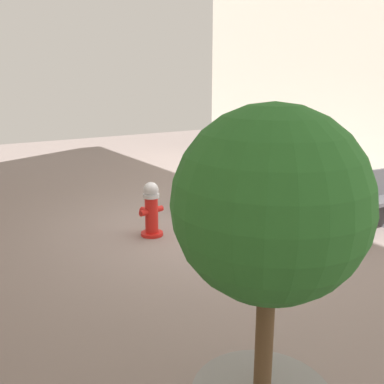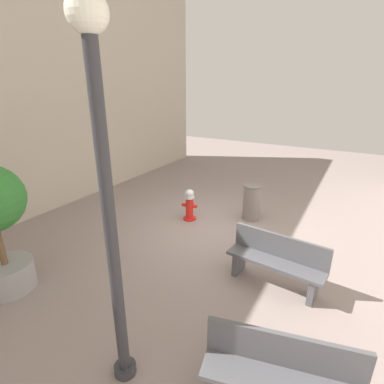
{
  "view_description": "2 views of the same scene",
  "coord_description": "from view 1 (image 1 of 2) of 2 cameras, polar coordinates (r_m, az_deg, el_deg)",
  "views": [
    {
      "loc": [
        3.79,
        5.74,
        2.42
      ],
      "look_at": [
        0.52,
        0.59,
        0.82
      ],
      "focal_mm": 41.25,
      "sensor_mm": 36.0,
      "label": 1
    },
    {
      "loc": [
        -2.92,
        6.19,
        3.5
      ],
      "look_at": [
        0.48,
        0.32,
        1.0
      ],
      "focal_mm": 27.68,
      "sensor_mm": 36.0,
      "label": 2
    }
  ],
  "objects": [
    {
      "name": "ground_plane",
      "position": [
        7.29,
        0.99,
        -4.72
      ],
      "size": [
        23.4,
        23.4,
        0.0
      ],
      "primitive_type": "plane",
      "color": "gray"
    },
    {
      "name": "fire_hydrant",
      "position": [
        6.88,
        -5.3,
        -2.21
      ],
      "size": [
        0.44,
        0.41,
        0.86
      ],
      "color": "red",
      "rests_on": "ground_plane"
    },
    {
      "name": "bench_near",
      "position": [
        7.41,
        20.12,
        -1.27
      ],
      "size": [
        1.78,
        0.61,
        0.95
      ],
      "color": "#4C4C51",
      "rests_on": "ground_plane"
    },
    {
      "name": "planter_tree",
      "position": [
        2.59,
        9.8,
        -8.57
      ],
      "size": [
        1.12,
        1.12,
        2.3
      ],
      "color": "gray",
      "rests_on": "ground_plane"
    },
    {
      "name": "trash_bin",
      "position": [
        8.28,
        0.8,
        1.16
      ],
      "size": [
        0.49,
        0.49,
        0.97
      ],
      "color": "slate",
      "rests_on": "ground_plane"
    }
  ]
}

